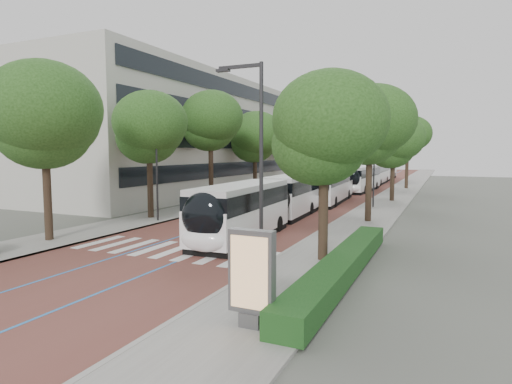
% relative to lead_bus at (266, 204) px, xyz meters
% --- Properties ---
extents(ground, '(160.00, 160.00, 0.00)m').
position_rel_lead_bus_xyz_m(ground, '(-1.97, -8.78, -1.63)').
color(ground, '#51544C').
rests_on(ground, ground).
extents(road, '(11.00, 140.00, 0.02)m').
position_rel_lead_bus_xyz_m(road, '(-1.97, 31.22, -1.62)').
color(road, brown).
rests_on(road, ground).
extents(sidewalk_left, '(4.00, 140.00, 0.12)m').
position_rel_lead_bus_xyz_m(sidewalk_left, '(-9.47, 31.22, -1.57)').
color(sidewalk_left, gray).
rests_on(sidewalk_left, ground).
extents(sidewalk_right, '(4.00, 140.00, 0.12)m').
position_rel_lead_bus_xyz_m(sidewalk_right, '(5.53, 31.22, -1.57)').
color(sidewalk_right, gray).
rests_on(sidewalk_right, ground).
extents(kerb_left, '(0.20, 140.00, 0.14)m').
position_rel_lead_bus_xyz_m(kerb_left, '(-7.57, 31.22, -1.57)').
color(kerb_left, gray).
rests_on(kerb_left, ground).
extents(kerb_right, '(0.20, 140.00, 0.14)m').
position_rel_lead_bus_xyz_m(kerb_right, '(3.63, 31.22, -1.57)').
color(kerb_right, gray).
rests_on(kerb_right, ground).
extents(zebra_crossing, '(10.55, 3.60, 0.01)m').
position_rel_lead_bus_xyz_m(zebra_crossing, '(-1.77, -7.78, -1.60)').
color(zebra_crossing, silver).
rests_on(zebra_crossing, ground).
extents(lane_line_left, '(0.12, 126.00, 0.01)m').
position_rel_lead_bus_xyz_m(lane_line_left, '(-3.57, 31.22, -1.60)').
color(lane_line_left, blue).
rests_on(lane_line_left, road).
extents(lane_line_right, '(0.12, 126.00, 0.01)m').
position_rel_lead_bus_xyz_m(lane_line_right, '(-0.37, 31.22, -1.60)').
color(lane_line_right, blue).
rests_on(lane_line_right, road).
extents(office_building, '(18.11, 40.00, 14.00)m').
position_rel_lead_bus_xyz_m(office_building, '(-21.45, 19.22, 5.37)').
color(office_building, '#B8B5AB').
rests_on(office_building, ground).
extents(hedge, '(1.20, 14.00, 0.80)m').
position_rel_lead_bus_xyz_m(hedge, '(7.13, -8.78, -1.11)').
color(hedge, '#164016').
rests_on(hedge, sidewalk_right).
extents(streetlight_near, '(1.82, 0.20, 8.00)m').
position_rel_lead_bus_xyz_m(streetlight_near, '(4.64, -11.78, 3.19)').
color(streetlight_near, '#29292B').
rests_on(streetlight_near, sidewalk_right).
extents(streetlight_far, '(1.82, 0.20, 8.00)m').
position_rel_lead_bus_xyz_m(streetlight_far, '(4.64, 13.22, 3.19)').
color(streetlight_far, '#29292B').
rests_on(streetlight_far, sidewalk_right).
extents(lamp_post_left, '(0.14, 0.14, 8.00)m').
position_rel_lead_bus_xyz_m(lamp_post_left, '(-8.07, -0.78, 2.49)').
color(lamp_post_left, '#29292B').
rests_on(lamp_post_left, sidewalk_left).
extents(trees_left, '(6.39, 61.25, 10.26)m').
position_rel_lead_bus_xyz_m(trees_left, '(-9.47, 18.18, 5.22)').
color(trees_left, black).
rests_on(trees_left, ground).
extents(trees_right, '(5.75, 47.36, 9.21)m').
position_rel_lead_bus_xyz_m(trees_right, '(5.73, 14.12, 4.68)').
color(trees_right, black).
rests_on(trees_right, ground).
extents(lead_bus, '(3.30, 18.49, 3.20)m').
position_rel_lead_bus_xyz_m(lead_bus, '(0.00, 0.00, 0.00)').
color(lead_bus, black).
rests_on(lead_bus, ground).
extents(bus_queued_0, '(3.14, 12.51, 3.20)m').
position_rel_lead_bus_xyz_m(bus_queued_0, '(0.22, 15.63, -0.00)').
color(bus_queued_0, white).
rests_on(bus_queued_0, ground).
extents(bus_queued_1, '(2.94, 12.47, 3.20)m').
position_rel_lead_bus_xyz_m(bus_queued_1, '(0.73, 29.25, -0.00)').
color(bus_queued_1, white).
rests_on(bus_queued_1, ground).
extents(bus_queued_2, '(2.61, 12.41, 3.20)m').
position_rel_lead_bus_xyz_m(bus_queued_2, '(0.54, 42.63, -0.00)').
color(bus_queued_2, white).
rests_on(bus_queued_2, ground).
extents(bus_queued_3, '(2.67, 12.43, 3.20)m').
position_rel_lead_bus_xyz_m(bus_queued_3, '(0.37, 55.78, -0.00)').
color(bus_queued_3, white).
rests_on(bus_queued_3, ground).
extents(ad_panel, '(1.33, 0.52, 2.76)m').
position_rel_lead_bus_xyz_m(ad_panel, '(5.92, -14.95, -0.06)').
color(ad_panel, '#59595B').
rests_on(ad_panel, sidewalk_right).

